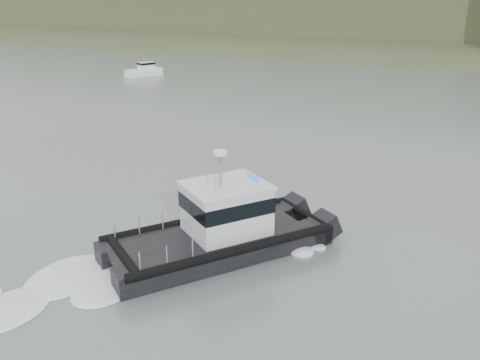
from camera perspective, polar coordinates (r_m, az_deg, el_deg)
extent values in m
plane|color=slate|center=(21.55, -14.13, -13.18)|extent=(400.00, 400.00, 0.00)
cube|color=#384929|center=(106.83, 19.55, 12.58)|extent=(500.00, 44.72, 16.25)
cube|color=#384929|center=(134.17, 21.43, 16.22)|extent=(500.00, 70.00, 18.00)
cube|color=black|center=(25.79, -3.69, -5.77)|extent=(6.98, 9.18, 1.13)
cube|color=black|center=(23.75, -1.02, -8.11)|extent=(6.98, 9.18, 1.13)
cube|color=black|center=(24.37, -3.42, -6.18)|extent=(8.25, 9.49, 0.24)
cube|color=silver|center=(24.26, -1.47, -3.17)|extent=(4.27, 4.40, 2.17)
cube|color=black|center=(24.11, -1.48, -2.32)|extent=(4.35, 4.48, 0.71)
cube|color=silver|center=(23.83, -1.50, -0.60)|extent=(4.53, 4.67, 0.15)
cylinder|color=gray|center=(23.45, -2.13, 1.05)|extent=(0.15, 0.15, 1.70)
cylinder|color=white|center=(23.20, -2.15, 2.92)|extent=(0.66, 0.66, 0.17)
cube|color=white|center=(76.37, -10.22, 11.21)|extent=(3.55, 5.46, 1.04)
cube|color=white|center=(76.47, -9.99, 11.89)|extent=(2.06, 2.44, 1.04)
cube|color=black|center=(76.43, -10.00, 12.15)|extent=(2.12, 2.50, 0.30)
cylinder|color=gray|center=(76.12, -10.31, 12.56)|extent=(0.07, 0.07, 1.04)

